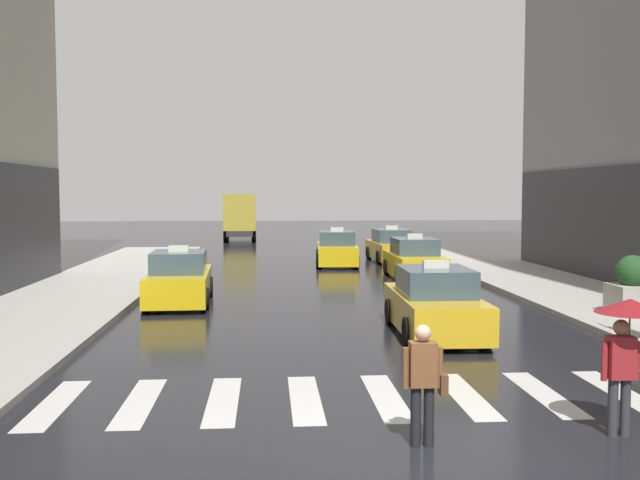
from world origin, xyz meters
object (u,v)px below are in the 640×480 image
at_px(taxi_fifth, 391,247).
at_px(box_truck, 240,215).
at_px(taxi_fourth, 337,250).
at_px(taxi_third, 414,261).
at_px(pedestrian_with_umbrella, 627,329).
at_px(taxi_lead, 434,305).
at_px(pedestrian_with_handbag, 424,378).
at_px(planter_mid_block, 633,288).
at_px(taxi_second, 179,280).

distance_m(taxi_fifth, box_truck, 18.66).
bearing_deg(taxi_fourth, taxi_third, -64.92).
distance_m(taxi_fifth, pedestrian_with_umbrella, 25.56).
xyz_separation_m(taxi_lead, pedestrian_with_umbrella, (0.97, -7.27, 0.79)).
height_order(taxi_fourth, taxi_fifth, same).
xyz_separation_m(pedestrian_with_handbag, planter_mid_block, (7.69, 9.01, -0.06)).
bearing_deg(taxi_lead, taxi_third, 80.69).
height_order(taxi_fifth, pedestrian_with_umbrella, pedestrian_with_umbrella).
height_order(box_truck, pedestrian_with_umbrella, box_truck).
distance_m(taxi_lead, pedestrian_with_handbag, 7.70).
height_order(taxi_lead, planter_mid_block, taxi_lead).
bearing_deg(taxi_fifth, taxi_lead, -96.69).
xyz_separation_m(box_truck, planter_mid_block, (11.74, -33.46, -0.98)).
bearing_deg(planter_mid_block, pedestrian_with_umbrella, -118.52).
height_order(taxi_third, pedestrian_with_umbrella, pedestrian_with_umbrella).
distance_m(taxi_third, taxi_fifth, 7.12).
relative_size(taxi_lead, box_truck, 0.60).
relative_size(taxi_third, taxi_fourth, 0.98).
bearing_deg(taxi_third, box_truck, 108.11).
distance_m(taxi_lead, pedestrian_with_umbrella, 7.38).
bearing_deg(box_truck, pedestrian_with_umbrella, -80.67).
xyz_separation_m(taxi_fifth, pedestrian_with_handbag, (-4.07, -25.71, 0.21)).
bearing_deg(taxi_third, taxi_second, -145.92).
bearing_deg(taxi_second, taxi_fifth, 55.50).
bearing_deg(planter_mid_block, taxi_fifth, 102.24).
xyz_separation_m(taxi_lead, taxi_fourth, (-0.73, 16.60, 0.00)).
bearing_deg(taxi_third, pedestrian_with_umbrella, -92.67).
height_order(taxi_third, taxi_fifth, same).
xyz_separation_m(taxi_lead, planter_mid_block, (5.76, 1.56, 0.15)).
height_order(taxi_second, pedestrian_with_umbrella, pedestrian_with_umbrella).
xyz_separation_m(taxi_fifth, planter_mid_block, (3.62, -16.70, 0.15)).
relative_size(box_truck, pedestrian_with_umbrella, 3.92).
bearing_deg(taxi_lead, taxi_fourth, 92.51).
bearing_deg(box_truck, pedestrian_with_handbag, -84.55).
height_order(taxi_second, taxi_fifth, same).
distance_m(taxi_second, pedestrian_with_umbrella, 14.81).
distance_m(taxi_third, box_truck, 25.14).
bearing_deg(taxi_second, taxi_third, 34.08).
bearing_deg(planter_mid_block, taxi_third, 112.33).
relative_size(taxi_second, pedestrian_with_handbag, 2.79).
distance_m(taxi_lead, taxi_third, 11.29).
height_order(taxi_second, planter_mid_block, taxi_second).
bearing_deg(planter_mid_block, taxi_second, 163.06).
distance_m(box_truck, pedestrian_with_umbrella, 42.85).
distance_m(pedestrian_with_umbrella, planter_mid_block, 10.07).
xyz_separation_m(taxi_third, pedestrian_with_umbrella, (-0.86, -18.41, 0.79)).
bearing_deg(taxi_fifth, taxi_third, -92.53).
bearing_deg(taxi_fifth, pedestrian_with_umbrella, -92.63).
relative_size(taxi_second, pedestrian_with_umbrella, 2.37).
relative_size(taxi_lead, pedestrian_with_handbag, 2.77).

